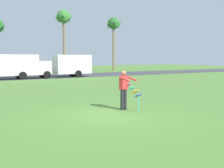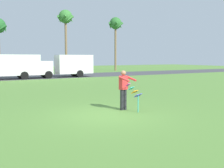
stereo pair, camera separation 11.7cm
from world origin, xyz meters
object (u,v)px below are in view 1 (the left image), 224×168
at_px(palm_tree_centre_far, 64,20).
at_px(kite_held, 135,93).
at_px(person_kite_flyer, 124,88).
at_px(palm_tree_far_left, 114,26).
at_px(parked_truck_white_box, 66,65).
at_px(parked_truck_red_cab, 9,66).

bearing_deg(palm_tree_centre_far, kite_held, -104.70).
height_order(person_kite_flyer, kite_held, person_kite_flyer).
bearing_deg(palm_tree_far_left, person_kite_flyer, -120.01).
bearing_deg(parked_truck_white_box, person_kite_flyer, -103.17).
distance_m(kite_held, parked_truck_red_cab, 20.35).
height_order(person_kite_flyer, palm_tree_far_left, palm_tree_far_left).
relative_size(kite_held, parked_truck_red_cab, 0.18).
bearing_deg(kite_held, palm_tree_far_left, 60.70).
relative_size(parked_truck_red_cab, palm_tree_far_left, 0.71).
relative_size(palm_tree_centre_far, palm_tree_far_left, 1.04).
bearing_deg(palm_tree_far_left, parked_truck_red_cab, -150.63).
bearing_deg(palm_tree_centre_far, palm_tree_far_left, 3.60).
distance_m(kite_held, palm_tree_far_left, 36.43).
relative_size(kite_held, palm_tree_centre_far, 0.12).
relative_size(parked_truck_red_cab, parked_truck_white_box, 1.01).
distance_m(person_kite_flyer, palm_tree_far_left, 35.97).
relative_size(person_kite_flyer, palm_tree_centre_far, 0.18).
distance_m(parked_truck_white_box, palm_tree_far_left, 18.21).
height_order(parked_truck_red_cab, parked_truck_white_box, same).
distance_m(person_kite_flyer, palm_tree_centre_far, 31.91).
height_order(kite_held, palm_tree_centre_far, palm_tree_centre_far).
xyz_separation_m(kite_held, palm_tree_centre_far, (8.02, 30.56, 7.44)).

